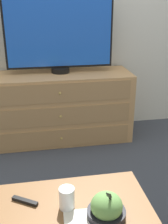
% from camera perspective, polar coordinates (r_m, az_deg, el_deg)
% --- Properties ---
extents(ground_plane, '(12.00, 12.00, 0.00)m').
position_cam_1_polar(ground_plane, '(3.26, -3.01, -2.83)').
color(ground_plane, '#383D47').
extents(wall_back, '(12.00, 0.05, 2.60)m').
position_cam_1_polar(wall_back, '(2.97, -3.62, 20.67)').
color(wall_back, silver).
rests_on(wall_back, ground_plane).
extents(dresser, '(1.46, 0.50, 0.69)m').
position_cam_1_polar(dresser, '(2.86, -5.25, 0.96)').
color(dresser, tan).
rests_on(dresser, ground_plane).
extents(tv, '(1.03, 0.18, 0.74)m').
position_cam_1_polar(tv, '(2.75, -5.05, 15.68)').
color(tv, black).
rests_on(tv, dresser).
extents(coffee_table, '(0.81, 0.54, 0.39)m').
position_cam_1_polar(coffee_table, '(1.55, -2.24, -20.86)').
color(coffee_table, brown).
rests_on(coffee_table, ground_plane).
extents(takeout_bowl, '(0.19, 0.19, 0.18)m').
position_cam_1_polar(takeout_bowl, '(1.44, 4.60, -18.89)').
color(takeout_bowl, black).
rests_on(takeout_bowl, coffee_table).
extents(drink_cup, '(0.08, 0.08, 0.12)m').
position_cam_1_polar(drink_cup, '(1.49, -3.50, -17.28)').
color(drink_cup, '#9E6638').
rests_on(drink_cup, coffee_table).
extents(napkin, '(0.19, 0.19, 0.00)m').
position_cam_1_polar(napkin, '(1.44, -0.21, -21.51)').
color(napkin, silver).
rests_on(napkin, coffee_table).
extents(remote_control, '(0.14, 0.10, 0.02)m').
position_cam_1_polar(remote_control, '(1.57, -11.92, -17.27)').
color(remote_control, black).
rests_on(remote_control, coffee_table).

